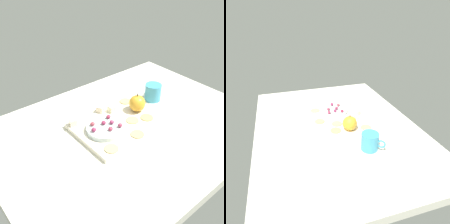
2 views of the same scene
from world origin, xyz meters
TOP-DOWN VIEW (x-y plane):
  - table at (0.00, 0.00)cm, footprint 110.55×82.36cm
  - platter at (-3.81, 2.67)cm, footprint 33.94×27.33cm
  - serving_dish at (-10.48, 2.04)cm, footprint 15.13×15.13cm
  - apple_whole at (9.10, 4.49)cm, footprint 7.20×7.20cm
  - apple_stem at (9.10, 4.49)cm, footprint 0.50×0.50cm
  - cheese_cube_0 at (0.44, 10.75)cm, footprint 2.77×2.77cm
  - cheese_cube_1 at (-18.34, 13.08)cm, footprint 3.30×3.30cm
  - cheese_cube_2 at (-3.95, 13.90)cm, footprint 3.73×3.73cm
  - cracker_0 at (9.99, 12.97)cm, footprint 5.27×5.27cm
  - cracker_1 at (2.19, -0.47)cm, footprint 5.27×5.27cm
  - cracker_2 at (-15.67, -7.95)cm, footprint 5.27×5.27cm
  - cracker_3 at (8.25, -2.45)cm, footprint 5.27×5.27cm
  - cracker_4 at (-2.67, -7.99)cm, footprint 5.27×5.27cm
  - grape_0 at (-7.46, 1.80)cm, footprint 1.89×1.70cm
  - grape_1 at (-10.19, 3.48)cm, footprint 1.89×1.70cm
  - grape_2 at (-15.87, 2.31)cm, footprint 1.89×1.70cm
  - grape_3 at (-6.07, 5.51)cm, footprint 1.89×1.70cm
  - grape_4 at (-6.34, -1.93)cm, footprint 1.89×1.70cm
  - grape_5 at (-10.51, -1.19)cm, footprint 1.89×1.70cm
  - grape_6 at (-13.96, 5.71)cm, footprint 1.89×1.70cm
  - cup at (23.65, 8.74)cm, footprint 8.68×9.48cm

SIDE VIEW (x-z plane):
  - table at x=0.00cm, z-range 0.00..4.04cm
  - platter at x=-3.81cm, z-range 4.04..6.01cm
  - cracker_0 at x=9.99cm, z-range 6.01..6.41cm
  - cracker_1 at x=2.19cm, z-range 6.01..6.41cm
  - cracker_2 at x=-15.67cm, z-range 6.01..6.41cm
  - cracker_3 at x=8.25cm, z-range 6.01..6.41cm
  - cracker_4 at x=-2.67cm, z-range 6.01..6.41cm
  - serving_dish at x=-10.48cm, z-range 6.01..7.93cm
  - cheese_cube_0 at x=0.44cm, z-range 6.01..8.74cm
  - cheese_cube_1 at x=-18.34cm, z-range 6.01..8.74cm
  - cheese_cube_2 at x=-3.95cm, z-range 6.01..8.74cm
  - cup at x=23.65cm, z-range 4.04..12.01cm
  - grape_6 at x=-13.96cm, z-range 7.93..9.48cm
  - grape_5 at x=-10.51cm, z-range 7.93..9.49cm
  - grape_3 at x=-6.07cm, z-range 7.93..9.51cm
  - grape_0 at x=-7.46cm, z-range 7.93..9.53cm
  - grape_1 at x=-10.19cm, z-range 7.93..9.57cm
  - grape_4 at x=-6.34cm, z-range 7.93..9.68cm
  - grape_2 at x=-15.87cm, z-range 7.93..9.69cm
  - apple_whole at x=9.10cm, z-range 6.01..13.21cm
  - apple_stem at x=9.10cm, z-range 13.21..14.41cm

